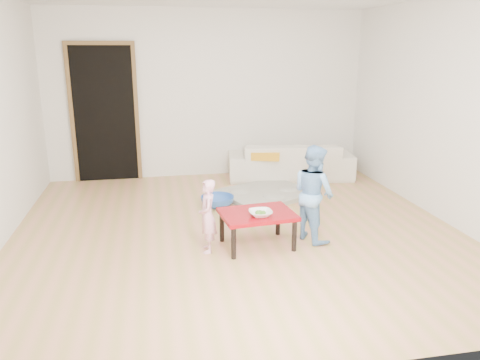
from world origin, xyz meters
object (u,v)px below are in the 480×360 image
object	(u,v)px
sofa	(290,160)
red_table	(257,229)
bowl	(261,213)
child_pink	(207,216)
basin	(217,201)
child_blue	(314,193)

from	to	relation	value
sofa	red_table	xyz separation A→B (m)	(-1.11, -2.53, -0.10)
red_table	bowl	bearing A→B (deg)	-85.79
red_table	child_pink	distance (m)	0.56
sofa	bowl	distance (m)	2.86
red_table	bowl	distance (m)	0.24
bowl	basin	size ratio (longest dim) A/B	0.54
child_pink	basin	bearing A→B (deg)	171.13
red_table	bowl	size ratio (longest dim) A/B	3.16
red_table	child_blue	xyz separation A→B (m)	(0.63, 0.08, 0.33)
bowl	basin	xyz separation A→B (m)	(-0.24, 1.45, -0.33)
sofa	child_pink	bearing A→B (deg)	65.41
red_table	child_blue	distance (m)	0.72
sofa	red_table	size ratio (longest dim) A/B	2.61
red_table	basin	bearing A→B (deg)	99.79
sofa	child_pink	distance (m)	3.04
child_pink	child_blue	distance (m)	1.17
bowl	child_blue	distance (m)	0.66
sofa	child_pink	world-z (taller)	child_pink
sofa	basin	xyz separation A→B (m)	(-1.34, -1.19, -0.22)
bowl	basin	bearing A→B (deg)	99.38
child_pink	basin	size ratio (longest dim) A/B	1.74
sofa	child_pink	xyz separation A→B (m)	(-1.63, -2.56, 0.09)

